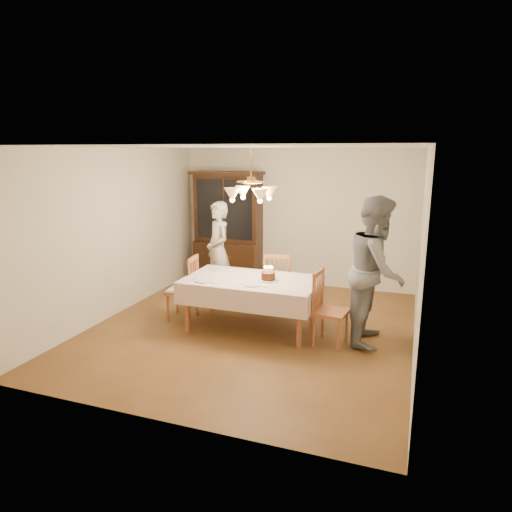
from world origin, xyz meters
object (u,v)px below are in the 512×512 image
at_px(dining_table, 251,284).
at_px(birthday_cake, 268,277).
at_px(chair_far_side, 278,286).
at_px(elderly_woman, 218,251).
at_px(china_hutch, 228,229).

height_order(dining_table, birthday_cake, birthday_cake).
relative_size(chair_far_side, birthday_cake, 3.33).
relative_size(dining_table, elderly_woman, 1.11).
xyz_separation_m(china_hutch, birthday_cake, (1.57, -2.25, -0.23)).
height_order(dining_table, chair_far_side, chair_far_side).
xyz_separation_m(dining_table, chair_far_side, (0.16, 0.77, -0.24)).
bearing_deg(china_hutch, dining_table, -59.74).
relative_size(china_hutch, birthday_cake, 7.20).
xyz_separation_m(dining_table, elderly_woman, (-1.03, 1.15, 0.17)).
bearing_deg(china_hutch, chair_far_side, -45.07).
distance_m(elderly_woman, birthday_cake, 1.73).
distance_m(dining_table, elderly_woman, 1.56).
bearing_deg(dining_table, birthday_cake, 0.21).
bearing_deg(elderly_woman, chair_far_side, 27.15).
bearing_deg(chair_far_side, china_hutch, 134.93).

